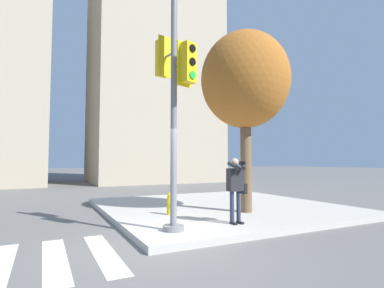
% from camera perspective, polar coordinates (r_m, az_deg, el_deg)
% --- Properties ---
extents(ground_plane, '(160.00, 160.00, 0.00)m').
position_cam_1_polar(ground_plane, '(6.56, -5.37, -18.73)').
color(ground_plane, slate).
extents(sidewalk_corner, '(8.00, 8.00, 0.17)m').
position_cam_1_polar(sidewalk_corner, '(11.16, 5.19, -11.88)').
color(sidewalk_corner, '#BCB7AD').
rests_on(sidewalk_corner, ground_plane).
extents(traffic_signal_pole, '(0.61, 1.29, 5.58)m').
position_cam_1_polar(traffic_signal_pole, '(7.11, -3.39, 9.59)').
color(traffic_signal_pole, slate).
rests_on(traffic_signal_pole, sidewalk_corner).
extents(person_photographer, '(0.58, 0.54, 1.66)m').
position_cam_1_polar(person_photographer, '(7.80, 8.36, -7.64)').
color(person_photographer, black).
rests_on(person_photographer, sidewalk_corner).
extents(street_tree, '(2.82, 2.82, 5.74)m').
position_cam_1_polar(street_tree, '(9.92, 10.08, 11.75)').
color(street_tree, brown).
rests_on(street_tree, sidewalk_corner).
extents(fire_hydrant, '(0.19, 0.25, 0.66)m').
position_cam_1_polar(fire_hydrant, '(9.06, -4.19, -11.28)').
color(fire_hydrant, yellow).
rests_on(fire_hydrant, sidewalk_corner).
extents(building_right, '(10.76, 8.28, 21.65)m').
position_cam_1_polar(building_right, '(28.31, -7.36, 15.43)').
color(building_right, tan).
rests_on(building_right, ground_plane).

